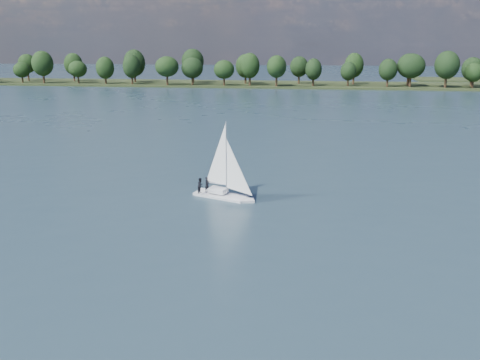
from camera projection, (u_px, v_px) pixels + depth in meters
name	position (u px, v px, depth m)	size (l,w,h in m)	color
ground	(305.00, 120.00, 126.35)	(700.00, 700.00, 0.00)	#233342
far_shore	(314.00, 86.00, 233.68)	(660.00, 40.00, 1.50)	black
sailboat	(221.00, 176.00, 61.86)	(7.40, 4.57, 9.44)	silver
treeline	(303.00, 67.00, 229.19)	(562.50, 73.89, 17.70)	black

